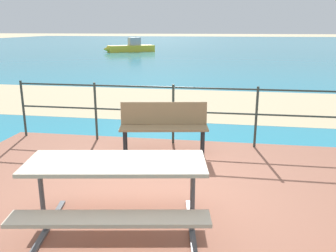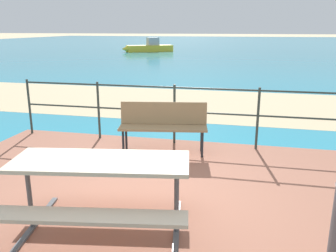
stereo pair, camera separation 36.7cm
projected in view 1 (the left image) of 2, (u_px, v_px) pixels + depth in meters
The scene contains 8 objects.
ground_plane at pixel (145, 207), 4.40m from camera, with size 240.00×240.00×0.00m, color tan.
patio_paving at pixel (145, 205), 4.39m from camera, with size 6.40×5.20×0.06m, color #935B47.
sea_water at pixel (219, 46), 42.46m from camera, with size 90.00×90.00×0.01m, color teal.
beach_strip at pixel (193, 103), 10.42m from camera, with size 54.00×4.47×0.01m, color tan.
picnic_table at pixel (117, 179), 3.59m from camera, with size 1.96×1.58×0.80m.
park_bench at pixel (164, 122), 6.03m from camera, with size 1.52×0.65×0.86m.
railing_fence at pixel (173, 106), 6.47m from camera, with size 5.94×0.04×1.10m.
boat_near at pixel (131, 47), 32.12m from camera, with size 4.38×3.19×1.26m.
Camera 1 is at (0.91, -3.87, 2.14)m, focal length 38.25 mm.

